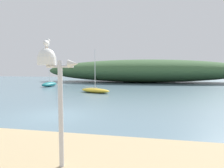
% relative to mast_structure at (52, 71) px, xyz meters
% --- Properties ---
extents(ground_plane, '(120.00, 120.00, 0.00)m').
position_rel_mast_structure_xyz_m(ground_plane, '(-3.16, 6.08, -2.66)').
color(ground_plane, slate).
extents(distant_hill, '(43.82, 14.38, 4.93)m').
position_rel_mast_structure_xyz_m(distant_hill, '(0.21, 39.37, -0.20)').
color(distant_hill, '#3D6038').
rests_on(distant_hill, ground).
extents(mast_structure, '(1.08, 0.47, 3.04)m').
position_rel_mast_structure_xyz_m(mast_structure, '(0.00, 0.00, 0.00)').
color(mast_structure, silver).
rests_on(mast_structure, beach_sand).
extents(seagull_on_radar, '(0.16, 0.37, 0.25)m').
position_rel_mast_structure_xyz_m(seagull_on_radar, '(-0.13, 0.02, 0.72)').
color(seagull_on_radar, orange).
rests_on(seagull_on_radar, mast_structure).
extents(sailboat_mid_channel, '(4.28, 2.92, 5.08)m').
position_rel_mast_structure_xyz_m(sailboat_mid_channel, '(-4.10, 17.65, -2.38)').
color(sailboat_mid_channel, gold).
rests_on(sailboat_mid_channel, ground).
extents(sailboat_inner_mooring, '(1.32, 4.04, 4.96)m').
position_rel_mast_structure_xyz_m(sailboat_inner_mooring, '(-13.79, 24.42, -2.29)').
color(sailboat_inner_mooring, teal).
rests_on(sailboat_inner_mooring, ground).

